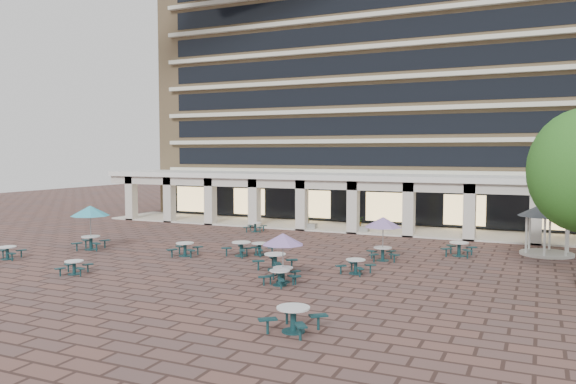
% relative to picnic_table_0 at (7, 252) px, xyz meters
% --- Properties ---
extents(ground, '(120.00, 120.00, 0.00)m').
position_rel_picnic_table_0_xyz_m(ground, '(12.78, 5.78, -0.44)').
color(ground, brown).
rests_on(ground, ground).
extents(apartment_building, '(40.00, 15.50, 25.20)m').
position_rel_picnic_table_0_xyz_m(apartment_building, '(12.78, 31.25, 12.16)').
color(apartment_building, '#A2845B').
rests_on(apartment_building, ground).
extents(retail_arcade, '(42.00, 6.60, 4.40)m').
position_rel_picnic_table_0_xyz_m(retail_arcade, '(12.78, 20.58, 2.56)').
color(retail_arcade, white).
rests_on(retail_arcade, ground).
extents(picnic_table_0, '(2.02, 2.02, 0.74)m').
position_rel_picnic_table_0_xyz_m(picnic_table_0, '(0.00, 0.00, 0.00)').
color(picnic_table_0, '#133539').
rests_on(picnic_table_0, ground).
extents(picnic_table_1, '(1.89, 1.89, 0.69)m').
position_rel_picnic_table_0_xyz_m(picnic_table_1, '(6.53, -1.43, -0.03)').
color(picnic_table_1, '#133539').
rests_on(picnic_table_1, ground).
extents(picnic_table_2, '(2.09, 2.09, 0.87)m').
position_rel_picnic_table_0_xyz_m(picnic_table_2, '(20.24, -5.22, 0.08)').
color(picnic_table_2, '#133539').
rests_on(picnic_table_2, ground).
extents(picnic_table_3, '(1.85, 1.85, 0.71)m').
position_rel_picnic_table_0_xyz_m(picnic_table_3, '(16.95, 0.69, -0.02)').
color(picnic_table_3, '#133539').
rests_on(picnic_table_3, ground).
extents(picnic_table_4, '(2.40, 2.40, 2.77)m').
position_rel_picnic_table_0_xyz_m(picnic_table_4, '(2.04, 4.43, 1.91)').
color(picnic_table_4, '#133539').
rests_on(picnic_table_4, ground).
extents(picnic_table_5, '(1.89, 1.89, 0.73)m').
position_rel_picnic_table_0_xyz_m(picnic_table_5, '(12.59, 7.14, -0.00)').
color(picnic_table_5, '#133539').
rests_on(picnic_table_5, ground).
extents(picnic_table_6, '(2.01, 2.01, 2.32)m').
position_rel_picnic_table_0_xyz_m(picnic_table_6, '(16.84, 1.29, 1.53)').
color(picnic_table_6, '#133539').
rests_on(picnic_table_6, ground).
extents(picnic_table_7, '(2.14, 2.14, 0.85)m').
position_rel_picnic_table_0_xyz_m(picnic_table_7, '(15.27, 3.70, 0.07)').
color(picnic_table_7, '#133539').
rests_on(picnic_table_7, ground).
extents(picnic_table_8, '(2.05, 2.05, 0.80)m').
position_rel_picnic_table_0_xyz_m(picnic_table_8, '(8.72, 5.04, 0.04)').
color(picnic_table_8, '#133539').
rests_on(picnic_table_8, ground).
extents(picnic_table_9, '(2.17, 2.17, 0.84)m').
position_rel_picnic_table_0_xyz_m(picnic_table_9, '(11.74, 6.44, 0.06)').
color(picnic_table_9, '#133539').
rests_on(picnic_table_9, ground).
extents(picnic_table_10, '(1.90, 1.90, 0.74)m').
position_rel_picnic_table_0_xyz_m(picnic_table_10, '(19.40, 4.51, 0.00)').
color(picnic_table_10, '#133539').
rests_on(picnic_table_10, ground).
extents(picnic_table_11, '(2.14, 2.14, 2.47)m').
position_rel_picnic_table_0_xyz_m(picnic_table_11, '(19.75, 8.46, 1.66)').
color(picnic_table_11, '#133539').
rests_on(picnic_table_11, ground).
extents(picnic_table_12, '(1.85, 1.85, 0.73)m').
position_rel_picnic_table_0_xyz_m(picnic_table_12, '(7.76, 15.78, -0.01)').
color(picnic_table_12, '#133539').
rests_on(picnic_table_12, ground).
extents(picnic_table_13, '(1.96, 1.96, 0.83)m').
position_rel_picnic_table_0_xyz_m(picnic_table_13, '(23.50, 11.71, 0.06)').
color(picnic_table_13, '#133539').
rests_on(picnic_table_13, ground).
extents(gazebo, '(3.43, 3.43, 3.19)m').
position_rel_picnic_table_0_xyz_m(gazebo, '(28.24, 14.24, 1.96)').
color(gazebo, beige).
rests_on(gazebo, ground).
extents(planter_left, '(1.50, 0.65, 1.25)m').
position_rel_picnic_table_0_xyz_m(planter_left, '(10.93, 18.68, 0.05)').
color(planter_left, gray).
rests_on(planter_left, ground).
extents(planter_right, '(1.50, 0.77, 1.23)m').
position_rel_picnic_table_0_xyz_m(planter_right, '(15.22, 18.68, 0.04)').
color(planter_right, gray).
rests_on(planter_right, ground).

